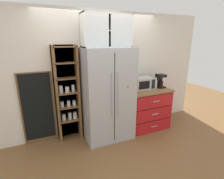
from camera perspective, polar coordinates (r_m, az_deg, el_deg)
The scene contains 12 objects.
ground_plane at distance 3.78m, azimuth -1.42°, elevation -15.08°, with size 10.72×10.72×0.00m, color brown.
wall_back_cream at distance 3.67m, azimuth -3.93°, elevation 5.38°, with size 5.02×0.10×2.55m, color silver.
refrigerator at distance 3.40m, azimuth -1.55°, elevation -1.68°, with size 0.96×0.72×1.84m.
pantry_shelf_column at distance 3.47m, azimuth -14.85°, elevation -1.37°, with size 0.49×0.27×1.89m.
counter_cabinet at distance 4.02m, azimuth 11.52°, elevation -6.06°, with size 0.95×0.68×0.92m.
microwave at distance 3.82m, azimuth 10.29°, elevation 2.12°, with size 0.44×0.33×0.26m.
coffee_maker at distance 4.04m, azimuth 15.86°, elevation 2.89°, with size 0.17×0.20×0.31m.
mug_red at distance 3.68m, azimuth 6.34°, elevation 0.47°, with size 0.12×0.09×0.10m.
mug_cream at distance 3.92m, azimuth 11.34°, elevation 1.18°, with size 0.11×0.08×0.10m.
bottle_clear at distance 3.90m, azimuth 14.55°, elevation 1.97°, with size 0.06×0.06×0.27m.
upper_cabinet at distance 3.28m, azimuth -2.04°, elevation 19.12°, with size 0.92×0.32×0.58m.
chalkboard_menu at distance 3.55m, azimuth -23.71°, elevation -5.84°, with size 0.60×0.04×1.41m.
Camera 1 is at (-1.20, -3.00, 1.96)m, focal length 27.09 mm.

